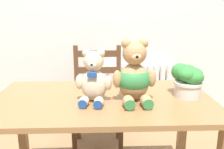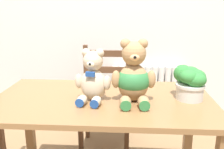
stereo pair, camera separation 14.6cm
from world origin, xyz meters
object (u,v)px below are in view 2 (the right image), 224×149
at_px(wooden_chair_behind, 106,100).
at_px(potted_plant, 190,81).
at_px(teddy_bear_left, 93,79).
at_px(teddy_bear_right, 133,77).

distance_m(wooden_chair_behind, potted_plant, 1.02).
height_order(wooden_chair_behind, teddy_bear_left, teddy_bear_left).
xyz_separation_m(wooden_chair_behind, teddy_bear_right, (0.23, -0.78, 0.45)).
relative_size(teddy_bear_left, potted_plant, 1.53).
xyz_separation_m(teddy_bear_right, potted_plant, (0.34, 0.06, -0.04)).
xyz_separation_m(teddy_bear_left, potted_plant, (0.58, 0.06, -0.02)).
relative_size(teddy_bear_left, teddy_bear_right, 0.84).
relative_size(wooden_chair_behind, teddy_bear_right, 2.59).
bearing_deg(teddy_bear_right, teddy_bear_left, -2.67).
distance_m(teddy_bear_right, potted_plant, 0.35).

